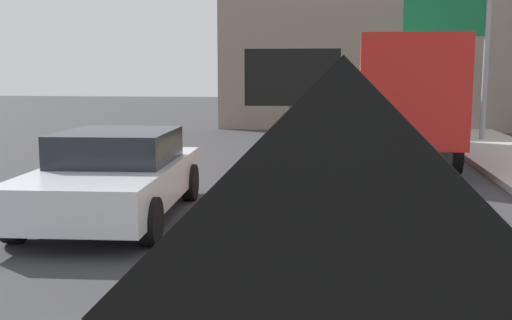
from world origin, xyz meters
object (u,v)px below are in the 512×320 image
object	(u,v)px
pickup_car	(115,175)
box_truck	(402,95)
traffic_cone_mid_lane	(267,277)
traffic_cone_far_lane	(281,212)
highway_guide_sign	(462,39)
arrow_board_trailer	(291,180)

from	to	relation	value
pickup_car	box_truck	bearing A→B (deg)	55.43
traffic_cone_mid_lane	traffic_cone_far_lane	size ratio (longest dim) A/B	1.22
box_truck	traffic_cone_far_lane	bearing A→B (deg)	-106.61
highway_guide_sign	traffic_cone_far_lane	bearing A→B (deg)	-110.52
highway_guide_sign	traffic_cone_mid_lane	xyz separation A→B (m)	(-4.42, -15.29, -3.05)
arrow_board_trailer	pickup_car	distance (m)	2.94
traffic_cone_mid_lane	traffic_cone_far_lane	distance (m)	3.00
arrow_board_trailer	highway_guide_sign	bearing A→B (deg)	66.50
box_truck	highway_guide_sign	xyz separation A→B (m)	(2.25, 4.40, 1.70)
box_truck	traffic_cone_mid_lane	xyz separation A→B (m)	(-2.17, -10.89, -1.35)
box_truck	traffic_cone_mid_lane	bearing A→B (deg)	-101.29
arrow_board_trailer	highway_guide_sign	distance (m)	11.93
arrow_board_trailer	traffic_cone_far_lane	xyz separation A→B (m)	(0.01, -1.69, -0.18)
highway_guide_sign	traffic_cone_mid_lane	bearing A→B (deg)	-106.13
highway_guide_sign	traffic_cone_mid_lane	world-z (taller)	highway_guide_sign
highway_guide_sign	traffic_cone_far_lane	size ratio (longest dim) A/B	8.08
arrow_board_trailer	box_truck	distance (m)	6.76
pickup_car	traffic_cone_far_lane	distance (m)	2.79
box_truck	highway_guide_sign	world-z (taller)	highway_guide_sign
pickup_car	highway_guide_sign	distance (m)	14.11
highway_guide_sign	traffic_cone_far_lane	world-z (taller)	highway_guide_sign
traffic_cone_mid_lane	arrow_board_trailer	bearing A→B (deg)	92.33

